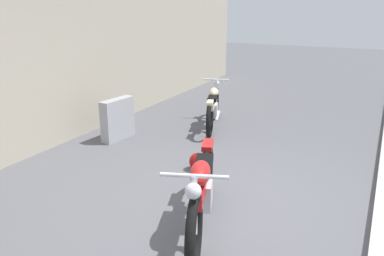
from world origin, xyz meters
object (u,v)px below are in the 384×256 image
helmet (198,161)px  motorcycle_cream (213,107)px  motorcycle_red (201,191)px  stone_marker (118,119)px

helmet → motorcycle_cream: 2.29m
helmet → motorcycle_cream: (2.17, 0.68, 0.29)m
helmet → motorcycle_red: bearing=-153.3°
stone_marker → helmet: stone_marker is taller
helmet → motorcycle_red: motorcycle_red is taller
stone_marker → motorcycle_red: size_ratio=0.36×
helmet → motorcycle_cream: size_ratio=0.14×
stone_marker → motorcycle_red: motorcycle_red is taller
stone_marker → motorcycle_cream: size_ratio=0.40×
motorcycle_cream → stone_marker: bearing=121.3°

